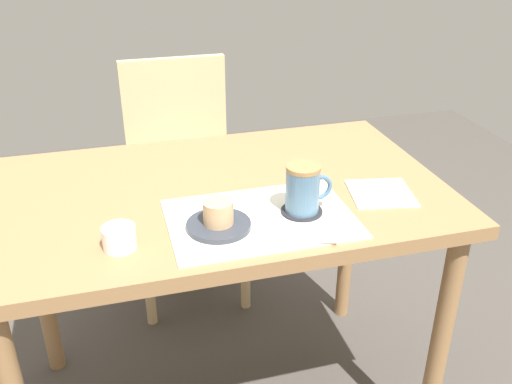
{
  "coord_description": "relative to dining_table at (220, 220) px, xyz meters",
  "views": [
    {
      "loc": [
        -0.25,
        -1.25,
        1.39
      ],
      "look_at": [
        0.06,
        -0.14,
        0.79
      ],
      "focal_mm": 40.0,
      "sensor_mm": 36.0,
      "label": 1
    }
  ],
  "objects": [
    {
      "name": "paper_napkin",
      "position": [
        0.38,
        -0.14,
        0.09
      ],
      "size": [
        0.18,
        0.18,
        0.0
      ],
      "primitive_type": "cube",
      "rotation": [
        0.0,
        0.0,
        -0.19
      ],
      "color": "white",
      "rests_on": "dining_table"
    },
    {
      "name": "pastry_plate",
      "position": [
        -0.04,
        -0.19,
        0.1
      ],
      "size": [
        0.14,
        0.14,
        0.01
      ],
      "primitive_type": "cylinder",
      "color": "#333842",
      "rests_on": "placemat"
    },
    {
      "name": "sugar_bowl",
      "position": [
        -0.26,
        -0.21,
        0.12
      ],
      "size": [
        0.07,
        0.07,
        0.05
      ],
      "primitive_type": "cylinder",
      "color": "white",
      "rests_on": "dining_table"
    },
    {
      "name": "coffee_mug",
      "position": [
        0.16,
        -0.18,
        0.16
      ],
      "size": [
        0.11,
        0.08,
        0.11
      ],
      "color": "slate",
      "rests_on": "coffee_coaster"
    },
    {
      "name": "dining_table",
      "position": [
        0.0,
        0.0,
        0.0
      ],
      "size": [
        1.13,
        0.7,
        0.74
      ],
      "color": "#997047",
      "rests_on": "ground_plane"
    },
    {
      "name": "coffee_coaster",
      "position": [
        0.16,
        -0.18,
        0.1
      ],
      "size": [
        0.1,
        0.1,
        0.0
      ],
      "primitive_type": "cylinder",
      "color": "#232328",
      "rests_on": "placemat"
    },
    {
      "name": "pastry",
      "position": [
        -0.04,
        -0.19,
        0.13
      ],
      "size": [
        0.07,
        0.07,
        0.05
      ],
      "primitive_type": "cylinder",
      "color": "tan",
      "rests_on": "pastry_plate"
    },
    {
      "name": "teaspoon",
      "position": [
        0.12,
        -0.31,
        0.1
      ],
      "size": [
        0.13,
        0.04,
        0.01
      ],
      "primitive_type": "cylinder",
      "rotation": [
        0.0,
        1.57,
        -0.27
      ],
      "color": "silver",
      "rests_on": "placemat"
    },
    {
      "name": "wooden_chair",
      "position": [
        -0.0,
        0.68,
        -0.17
      ],
      "size": [
        0.42,
        0.42,
        0.87
      ],
      "rotation": [
        0.0,
        0.0,
        3.13
      ],
      "color": "#D1B27F",
      "rests_on": "ground_plane"
    },
    {
      "name": "placemat",
      "position": [
        0.06,
        -0.18,
        0.09
      ],
      "size": [
        0.42,
        0.29,
        0.0
      ],
      "primitive_type": "cube",
      "color": "silver",
      "rests_on": "dining_table"
    }
  ]
}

